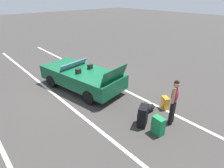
{
  "coord_description": "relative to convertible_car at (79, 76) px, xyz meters",
  "views": [
    {
      "loc": [
        -7.09,
        4.33,
        4.16
      ],
      "look_at": [
        -1.77,
        -0.34,
        0.75
      ],
      "focal_mm": 30.34,
      "sensor_mm": 36.0,
      "label": 1
    }
  ],
  "objects": [
    {
      "name": "ground_plane",
      "position": [
        -0.2,
        -0.03,
        -0.59
      ],
      "size": [
        80.0,
        80.0,
        0.0
      ],
      "primitive_type": "plane",
      "color": "#383533"
    },
    {
      "name": "lot_line_near",
      "position": [
        -0.2,
        -1.42,
        -0.59
      ],
      "size": [
        18.0,
        0.12,
        0.01
      ],
      "primitive_type": "cube",
      "color": "silver",
      "rests_on": "ground_plane"
    },
    {
      "name": "lot_line_mid",
      "position": [
        -0.2,
        1.28,
        -0.59
      ],
      "size": [
        18.0,
        0.12,
        0.01
      ],
      "primitive_type": "cube",
      "color": "silver",
      "rests_on": "ground_plane"
    },
    {
      "name": "convertible_car",
      "position": [
        0.0,
        0.0,
        0.0
      ],
      "size": [
        4.38,
        2.45,
        1.53
      ],
      "rotation": [
        0.0,
        0.0,
        0.18
      ],
      "color": "#0F4C2D",
      "rests_on": "ground_plane"
    },
    {
      "name": "suitcase_large_black",
      "position": [
        -3.95,
        -0.03,
        -0.22
      ],
      "size": [
        0.47,
        0.56,
        0.74
      ],
      "rotation": [
        0.0,
        0.0,
        0.49
      ],
      "color": "black",
      "rests_on": "ground_plane"
    },
    {
      "name": "suitcase_medium_bright",
      "position": [
        -4.58,
        -0.06,
        -0.28
      ],
      "size": [
        0.42,
        0.3,
        0.62
      ],
      "rotation": [
        0.0,
        0.0,
        4.6
      ],
      "color": "#19723F",
      "rests_on": "ground_plane"
    },
    {
      "name": "suitcase_small_carryon",
      "position": [
        -3.86,
        -1.5,
        -0.34
      ],
      "size": [
        0.39,
        0.34,
        0.5
      ],
      "rotation": [
        0.0,
        0.0,
        1.08
      ],
      "color": "orange",
      "rests_on": "ground_plane"
    },
    {
      "name": "duffel_bag",
      "position": [
        -3.56,
        -0.82,
        -0.43
      ],
      "size": [
        0.44,
        0.69,
        0.34
      ],
      "rotation": [
        0.0,
        0.0,
        4.49
      ],
      "color": "black",
      "rests_on": "ground_plane"
    },
    {
      "name": "traveler_person",
      "position": [
        -4.54,
        -0.88,
        0.34
      ],
      "size": [
        0.3,
        0.6,
        1.65
      ],
      "rotation": [
        0.0,
        0.0,
        0.3
      ],
      "color": "black",
      "rests_on": "ground_plane"
    }
  ]
}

